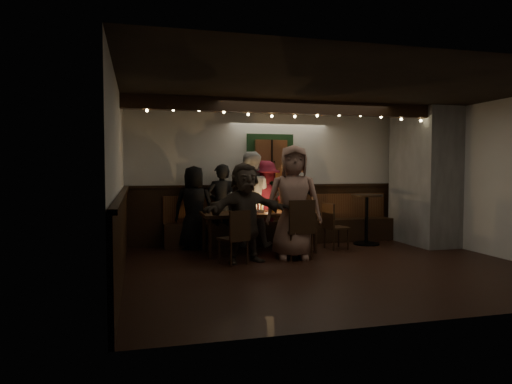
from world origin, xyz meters
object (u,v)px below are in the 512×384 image
object	(u,v)px
chair_near_right	(300,226)
person_a	(194,207)
person_c	(250,199)
person_f	(245,213)
person_d	(265,203)
person_g	(293,202)
dining_table	(259,216)
high_top	(367,213)
chair_end	(333,223)
person_b	(221,206)
person_e	(294,202)
chair_near_left	(236,234)

from	to	relation	value
chair_near_right	person_a	world-z (taller)	person_a
person_c	person_f	size ratio (longest dim) A/B	1.14
person_d	person_g	size ratio (longest dim) A/B	0.87
dining_table	high_top	xyz separation A→B (m)	(2.23, 0.28, -0.03)
dining_table	chair_end	size ratio (longest dim) A/B	2.36
high_top	person_b	xyz separation A→B (m)	(-2.76, 0.45, 0.16)
person_b	person_d	distance (m)	0.85
dining_table	person_g	bearing A→B (deg)	-59.19
chair_near_right	high_top	world-z (taller)	same
person_b	person_g	size ratio (longest dim) A/B	0.84
high_top	chair_end	bearing A→B (deg)	-160.02
person_e	person_b	bearing A→B (deg)	-11.63
person_b	person_c	bearing A→B (deg)	174.54
person_d	person_f	xyz separation A→B (m)	(-0.75, -1.53, -0.03)
chair_end	person_g	bearing A→B (deg)	-146.63
chair_near_left	person_g	world-z (taller)	person_g
person_c	dining_table	bearing A→B (deg)	106.43
chair_near_right	person_g	xyz separation A→B (m)	(-0.07, 0.11, 0.38)
high_top	person_c	distance (m)	2.28
person_f	person_b	bearing A→B (deg)	85.32
chair_near_right	high_top	xyz separation A→B (m)	(1.76, 1.06, 0.07)
person_c	person_d	world-z (taller)	person_c
person_b	person_e	distance (m)	1.42
chair_near_left	person_f	bearing A→B (deg)	40.31
person_c	person_a	bearing A→B (deg)	16.17
person_a	person_d	world-z (taller)	person_d
chair_near_left	chair_near_right	world-z (taller)	chair_near_right
person_b	person_f	xyz separation A→B (m)	(0.10, -1.50, 0.01)
chair_near_right	person_f	world-z (taller)	person_f
person_a	person_g	bearing A→B (deg)	153.50
chair_near_right	person_d	bearing A→B (deg)	95.39
chair_near_left	person_a	distance (m)	1.65
person_f	person_e	bearing A→B (deg)	39.73
chair_end	person_d	world-z (taller)	person_d
dining_table	person_a	xyz separation A→B (m)	(-1.05, 0.64, 0.11)
dining_table	chair_near_left	world-z (taller)	dining_table
person_e	person_f	world-z (taller)	person_e
chair_end	dining_table	bearing A→B (deg)	178.97
dining_table	chair_near_right	world-z (taller)	chair_near_right
person_a	person_d	xyz separation A→B (m)	(1.38, 0.12, 0.05)
high_top	chair_near_left	bearing A→B (deg)	-157.05
chair_near_left	chair_near_right	xyz separation A→B (m)	(1.07, 0.13, 0.07)
dining_table	chair_near_left	distance (m)	1.11
chair_near_left	dining_table	bearing A→B (deg)	56.82
chair_near_left	person_a	bearing A→B (deg)	106.20
chair_near_right	person_g	bearing A→B (deg)	122.37
person_b	person_g	world-z (taller)	person_g
dining_table	chair_end	distance (m)	1.40
chair_near_left	person_a	xyz separation A→B (m)	(-0.45, 1.56, 0.29)
person_e	person_g	distance (m)	1.47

